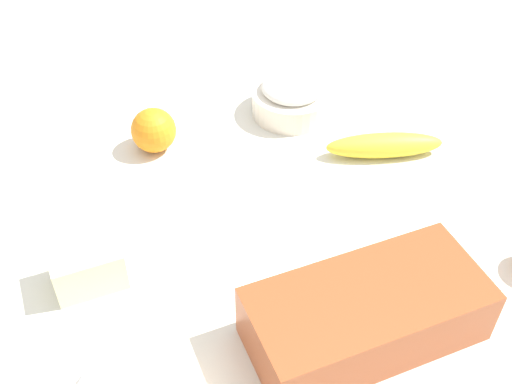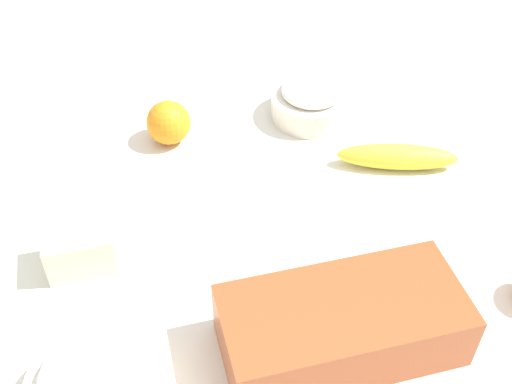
{
  "view_description": "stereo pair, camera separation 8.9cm",
  "coord_description": "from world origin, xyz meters",
  "px_view_note": "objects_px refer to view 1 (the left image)",
  "views": [
    {
      "loc": [
        0.27,
        0.6,
        0.64
      ],
      "look_at": [
        0.0,
        0.0,
        0.04
      ],
      "focal_mm": 43.86,
      "sensor_mm": 36.0,
      "label": 1
    },
    {
      "loc": [
        0.18,
        0.63,
        0.64
      ],
      "look_at": [
        0.0,
        0.0,
        0.04
      ],
      "focal_mm": 43.86,
      "sensor_mm": 36.0,
      "label": 2
    }
  ],
  "objects_px": {
    "loaf_pan": "(366,313)",
    "butter_block": "(87,266)",
    "banana": "(384,145)",
    "flour_bowl": "(292,97)",
    "orange_fruit": "(154,130)"
  },
  "relations": [
    {
      "from": "loaf_pan",
      "to": "banana",
      "type": "height_order",
      "value": "loaf_pan"
    },
    {
      "from": "banana",
      "to": "butter_block",
      "type": "xyz_separation_m",
      "value": [
        0.49,
        0.07,
        0.01
      ]
    },
    {
      "from": "banana",
      "to": "loaf_pan",
      "type": "bearing_deg",
      "value": 53.68
    },
    {
      "from": "banana",
      "to": "orange_fruit",
      "type": "xyz_separation_m",
      "value": [
        0.33,
        -0.17,
        0.02
      ]
    },
    {
      "from": "flour_bowl",
      "to": "butter_block",
      "type": "xyz_separation_m",
      "value": [
        0.41,
        0.24,
        -0.0
      ]
    },
    {
      "from": "orange_fruit",
      "to": "banana",
      "type": "bearing_deg",
      "value": 153.44
    },
    {
      "from": "banana",
      "to": "butter_block",
      "type": "bearing_deg",
      "value": 8.11
    },
    {
      "from": "orange_fruit",
      "to": "loaf_pan",
      "type": "bearing_deg",
      "value": 105.14
    },
    {
      "from": "flour_bowl",
      "to": "banana",
      "type": "height_order",
      "value": "flour_bowl"
    },
    {
      "from": "flour_bowl",
      "to": "banana",
      "type": "distance_m",
      "value": 0.19
    },
    {
      "from": "loaf_pan",
      "to": "orange_fruit",
      "type": "bearing_deg",
      "value": -73.41
    },
    {
      "from": "orange_fruit",
      "to": "butter_block",
      "type": "relative_size",
      "value": 0.81
    },
    {
      "from": "loaf_pan",
      "to": "butter_block",
      "type": "xyz_separation_m",
      "value": [
        0.28,
        -0.22,
        -0.01
      ]
    },
    {
      "from": "banana",
      "to": "orange_fruit",
      "type": "distance_m",
      "value": 0.37
    },
    {
      "from": "flour_bowl",
      "to": "banana",
      "type": "relative_size",
      "value": 0.73
    }
  ]
}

